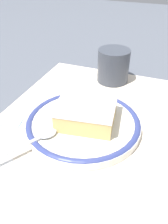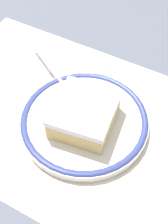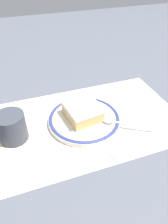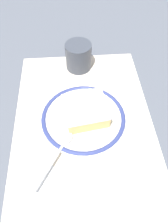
{
  "view_description": "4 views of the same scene",
  "coord_description": "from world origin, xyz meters",
  "px_view_note": "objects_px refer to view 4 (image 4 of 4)",
  "views": [
    {
      "loc": [
        0.29,
        0.12,
        0.27
      ],
      "look_at": [
        -0.02,
        0.0,
        0.04
      ],
      "focal_mm": 37.69,
      "sensor_mm": 36.0,
      "label": 1
    },
    {
      "loc": [
        -0.16,
        0.26,
        0.42
      ],
      "look_at": [
        -0.02,
        0.0,
        0.04
      ],
      "focal_mm": 51.62,
      "sensor_mm": 36.0,
      "label": 2
    },
    {
      "loc": [
        -0.17,
        -0.43,
        0.4
      ],
      "look_at": [
        -0.02,
        0.0,
        0.04
      ],
      "focal_mm": 33.67,
      "sensor_mm": 36.0,
      "label": 3
    },
    {
      "loc": [
        0.27,
        -0.02,
        0.43
      ],
      "look_at": [
        -0.02,
        0.0,
        0.04
      ],
      "focal_mm": 34.31,
      "sensor_mm": 36.0,
      "label": 4
    }
  ],
  "objects_px": {
    "cup": "(79,58)",
    "napkin": "(40,207)",
    "spoon": "(61,147)",
    "cake_slice": "(86,111)",
    "sugar_packet": "(26,135)",
    "plate": "(84,118)"
  },
  "relations": [
    {
      "from": "napkin",
      "to": "cake_slice",
      "type": "bearing_deg",
      "value": 152.5
    },
    {
      "from": "cake_slice",
      "to": "spoon",
      "type": "height_order",
      "value": "cake_slice"
    },
    {
      "from": "cake_slice",
      "to": "spoon",
      "type": "relative_size",
      "value": 0.81
    },
    {
      "from": "spoon",
      "to": "sugar_packet",
      "type": "relative_size",
      "value": 2.67
    },
    {
      "from": "napkin",
      "to": "sugar_packet",
      "type": "height_order",
      "value": "sugar_packet"
    },
    {
      "from": "spoon",
      "to": "napkin",
      "type": "distance_m",
      "value": 0.12
    },
    {
      "from": "cup",
      "to": "plate",
      "type": "bearing_deg",
      "value": -0.04
    },
    {
      "from": "cake_slice",
      "to": "spoon",
      "type": "xyz_separation_m",
      "value": [
        0.08,
        -0.06,
        -0.02
      ]
    },
    {
      "from": "cake_slice",
      "to": "napkin",
      "type": "relative_size",
      "value": 0.8
    },
    {
      "from": "cup",
      "to": "napkin",
      "type": "xyz_separation_m",
      "value": [
        0.39,
        -0.1,
        -0.03
      ]
    },
    {
      "from": "cup",
      "to": "napkin",
      "type": "height_order",
      "value": "cup"
    },
    {
      "from": "cake_slice",
      "to": "cup",
      "type": "height_order",
      "value": "cup"
    },
    {
      "from": "cake_slice",
      "to": "plate",
      "type": "bearing_deg",
      "value": -56.29
    },
    {
      "from": "napkin",
      "to": "sugar_packet",
      "type": "xyz_separation_m",
      "value": [
        -0.16,
        -0.04,
        0.0
      ]
    },
    {
      "from": "spoon",
      "to": "sugar_packet",
      "type": "bearing_deg",
      "value": -118.67
    },
    {
      "from": "spoon",
      "to": "sugar_packet",
      "type": "xyz_separation_m",
      "value": [
        -0.05,
        -0.08,
        -0.02
      ]
    },
    {
      "from": "cake_slice",
      "to": "sugar_packet",
      "type": "height_order",
      "value": "cake_slice"
    },
    {
      "from": "napkin",
      "to": "sugar_packet",
      "type": "distance_m",
      "value": 0.16
    },
    {
      "from": "spoon",
      "to": "cake_slice",
      "type": "bearing_deg",
      "value": 144.31
    },
    {
      "from": "cake_slice",
      "to": "cup",
      "type": "xyz_separation_m",
      "value": [
        -0.19,
        -0.0,
        -0.0
      ]
    },
    {
      "from": "spoon",
      "to": "napkin",
      "type": "xyz_separation_m",
      "value": [
        0.11,
        -0.04,
        -0.02
      ]
    },
    {
      "from": "cup",
      "to": "sugar_packet",
      "type": "relative_size",
      "value": 1.53
    }
  ]
}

